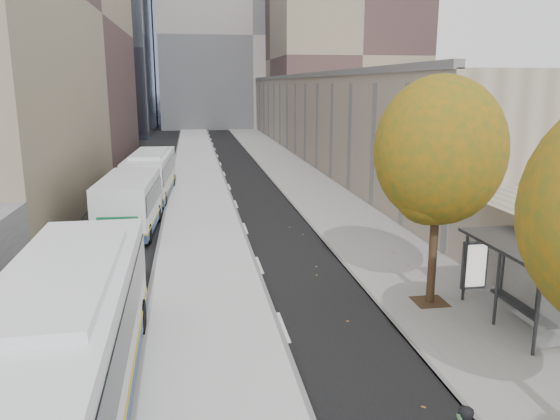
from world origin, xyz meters
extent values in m
cube|color=silver|center=(-3.88, 35.00, 0.07)|extent=(4.25, 150.00, 0.15)
cube|color=gray|center=(4.12, 35.00, 0.04)|extent=(4.75, 150.00, 0.08)
cube|color=gray|center=(15.50, 64.00, 4.00)|extent=(18.00, 92.00, 8.00)
cube|color=gray|center=(6.00, 96.00, 15.00)|extent=(30.00, 18.00, 30.00)
cube|color=#383A3F|center=(5.50, 11.00, 2.56)|extent=(1.90, 4.40, 0.10)
cylinder|color=#383A3F|center=(4.80, 9.00, 1.28)|extent=(0.10, 0.10, 2.40)
cube|color=silver|center=(6.22, 11.00, 1.33)|extent=(0.04, 4.00, 2.10)
cylinder|color=#311C13|center=(3.60, 13.00, 1.70)|extent=(0.28, 0.28, 3.24)
sphere|color=#345319|center=(3.60, 13.00, 5.26)|extent=(4.20, 4.20, 4.20)
cube|color=white|center=(-7.18, 29.32, 1.42)|extent=(3.31, 17.15, 2.84)
cube|color=black|center=(-7.18, 29.32, 1.94)|extent=(3.34, 16.47, 0.98)
cube|color=#106239|center=(-7.18, 20.83, 1.09)|extent=(1.80, 0.15, 1.10)
sphere|color=#498E4F|center=(0.20, 4.28, 1.80)|extent=(0.24, 0.24, 0.24)
imported|color=white|center=(-7.50, 45.95, 0.73)|extent=(2.85, 4.60, 1.46)
camera|label=1|loc=(-4.24, -3.41, 7.34)|focal=35.00mm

